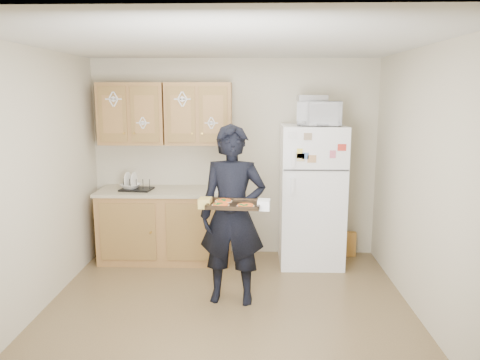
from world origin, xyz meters
name	(u,v)px	position (x,y,z in m)	size (l,w,h in m)	color
floor	(227,314)	(0.00, 0.00, 0.00)	(3.60, 3.60, 0.00)	brown
ceiling	(226,43)	(0.00, 0.00, 2.50)	(3.60, 3.60, 0.00)	silver
wall_back	(235,158)	(0.00, 1.80, 1.25)	(3.60, 0.04, 2.50)	beige
wall_front	(206,253)	(0.00, -1.80, 1.25)	(3.60, 0.04, 2.50)	beige
wall_left	(30,185)	(-1.80, 0.00, 1.25)	(0.04, 3.60, 2.50)	beige
wall_right	(427,187)	(1.80, 0.00, 1.25)	(0.04, 3.60, 2.50)	beige
refrigerator	(311,196)	(0.95, 1.43, 0.85)	(0.75, 0.70, 1.70)	white
base_cabinet	(166,226)	(-0.85, 1.48, 0.43)	(1.60, 0.60, 0.86)	olive
countertop	(165,191)	(-0.85, 1.48, 0.88)	(1.64, 0.64, 0.04)	#B5AC8B
upper_cab_left	(132,114)	(-1.25, 1.61, 1.83)	(0.80, 0.33, 0.75)	olive
upper_cab_right	(199,114)	(-0.43, 1.61, 1.83)	(0.80, 0.33, 0.75)	olive
cereal_box	(348,244)	(1.47, 1.67, 0.16)	(0.20, 0.07, 0.32)	gold
person	(233,215)	(0.04, 0.32, 0.89)	(0.65, 0.43, 1.78)	black
baking_tray	(234,205)	(0.07, 0.02, 1.07)	(0.48, 0.35, 0.04)	black
pizza_front_left	(221,205)	(-0.05, -0.05, 1.09)	(0.16, 0.16, 0.02)	orange
pizza_front_right	(245,205)	(0.17, -0.07, 1.09)	(0.16, 0.16, 0.02)	orange
pizza_back_left	(224,201)	(-0.03, 0.11, 1.09)	(0.16, 0.16, 0.02)	orange
microwave	(319,113)	(1.00, 1.38, 1.84)	(0.51, 0.35, 0.28)	white
foil_pan	(312,98)	(0.92, 1.41, 2.02)	(0.34, 0.23, 0.07)	silver
dish_rack	(136,184)	(-1.19, 1.45, 0.97)	(0.37, 0.28, 0.15)	black
bowl	(131,186)	(-1.27, 1.45, 0.95)	(0.24, 0.24, 0.06)	silver
soap_bottle	(218,185)	(-0.18, 1.34, 1.00)	(0.09, 0.09, 0.19)	white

